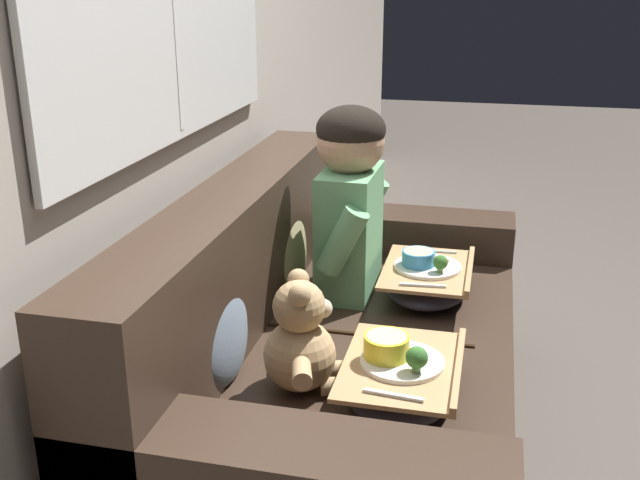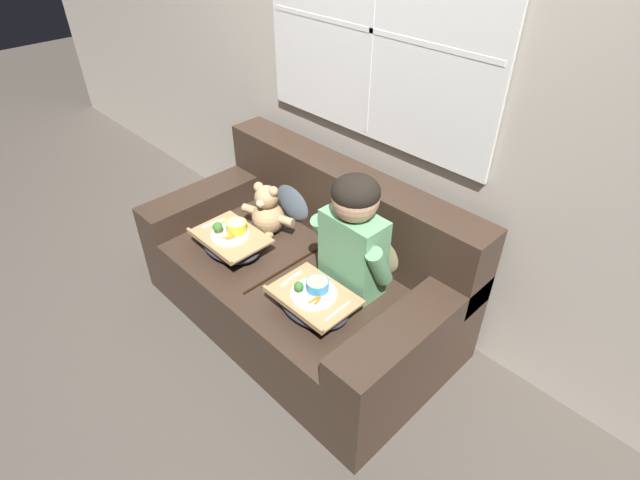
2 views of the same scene
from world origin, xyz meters
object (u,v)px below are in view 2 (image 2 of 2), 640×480
at_px(throw_pillow_behind_teddy, 297,192).
at_px(teddy_bear, 267,212).
at_px(throw_pillow_behind_child, 382,240).
at_px(lap_tray_child, 314,301).
at_px(child_figure, 354,230).
at_px(couch, 307,273).
at_px(lap_tray_teddy, 231,241).

distance_m(throw_pillow_behind_teddy, teddy_bear, 0.23).
bearing_deg(throw_pillow_behind_teddy, throw_pillow_behind_child, 0.00).
distance_m(teddy_bear, lap_tray_child, 0.71).
relative_size(throw_pillow_behind_teddy, child_figure, 0.57).
xyz_separation_m(throw_pillow_behind_teddy, child_figure, (0.66, -0.23, 0.18)).
bearing_deg(couch, teddy_bear, 179.67).
distance_m(throw_pillow_behind_child, throw_pillow_behind_teddy, 0.66).
bearing_deg(throw_pillow_behind_teddy, teddy_bear, -89.68).
distance_m(teddy_bear, lap_tray_teddy, 0.27).
bearing_deg(teddy_bear, child_figure, 0.26).
height_order(throw_pillow_behind_teddy, lap_tray_child, throw_pillow_behind_teddy).
xyz_separation_m(couch, child_figure, (0.33, 0.00, 0.47)).
bearing_deg(couch, lap_tray_teddy, -141.91).
height_order(throw_pillow_behind_teddy, child_figure, child_figure).
bearing_deg(child_figure, teddy_bear, -179.74).
distance_m(couch, teddy_bear, 0.41).
bearing_deg(throw_pillow_behind_child, lap_tray_child, -90.10).
bearing_deg(child_figure, throw_pillow_behind_teddy, 161.07).
bearing_deg(lap_tray_teddy, throw_pillow_behind_teddy, 89.95).
relative_size(child_figure, lap_tray_teddy, 1.56).
xyz_separation_m(child_figure, lap_tray_child, (-0.00, -0.26, -0.29)).
height_order(child_figure, lap_tray_teddy, child_figure).
xyz_separation_m(throw_pillow_behind_child, teddy_bear, (-0.66, -0.23, -0.04)).
distance_m(couch, child_figure, 0.57).
relative_size(teddy_bear, lap_tray_teddy, 0.83).
bearing_deg(child_figure, lap_tray_child, -90.18).
bearing_deg(throw_pillow_behind_child, couch, -144.97).
relative_size(couch, child_figure, 2.78).
bearing_deg(child_figure, couch, -179.14).
bearing_deg(couch, throw_pillow_behind_child, 35.03).
bearing_deg(lap_tray_child, throw_pillow_behind_child, 89.90).
xyz_separation_m(couch, teddy_bear, (-0.33, 0.00, 0.25)).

